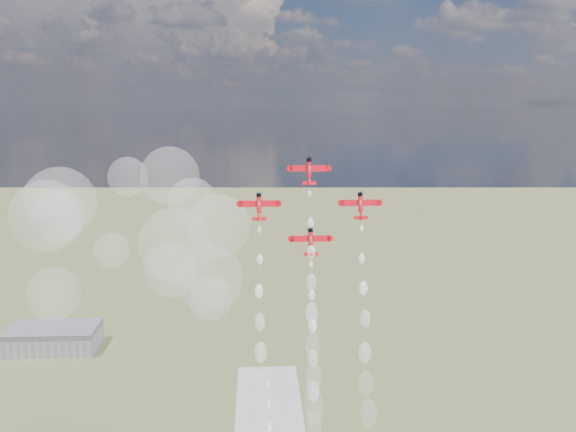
% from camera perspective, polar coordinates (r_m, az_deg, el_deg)
% --- Properties ---
extents(hangar, '(50.00, 28.00, 13.00)m').
position_cam_1_polar(hangar, '(372.80, -21.17, -10.59)').
color(hangar, gray).
rests_on(hangar, ground).
extents(plane_lead, '(10.66, 4.44, 7.40)m').
position_cam_1_polar(plane_lead, '(167.70, 2.00, 4.26)').
color(plane_lead, red).
rests_on(plane_lead, ground).
extents(plane_left, '(10.66, 4.44, 7.40)m').
position_cam_1_polar(plane_left, '(165.40, -2.73, 0.93)').
color(plane_left, red).
rests_on(plane_left, ground).
extents(plane_right, '(10.66, 4.44, 7.40)m').
position_cam_1_polar(plane_right, '(167.81, 6.80, 1.00)').
color(plane_right, red).
rests_on(plane_right, ground).
extents(plane_slot, '(10.66, 4.44, 7.40)m').
position_cam_1_polar(plane_slot, '(164.91, 2.14, -2.38)').
color(plane_slot, red).
rests_on(plane_slot, ground).
extents(smoke_trail_lead, '(5.10, 20.53, 57.09)m').
position_cam_1_polar(smoke_trail_lead, '(165.19, 2.38, -13.65)').
color(smoke_trail_lead, white).
rests_on(smoke_trail_lead, plane_lead).
extents(smoke_trail_left, '(5.25, 20.08, 57.74)m').
position_cam_1_polar(smoke_trail_left, '(166.15, -2.49, -17.16)').
color(smoke_trail_left, white).
rests_on(smoke_trail_left, plane_left).
extents(smoke_trail_right, '(5.10, 20.68, 57.77)m').
position_cam_1_polar(smoke_trail_right, '(168.61, 7.48, -16.87)').
color(smoke_trail_right, white).
rests_on(smoke_trail_right, plane_right).
extents(drifted_smoke_cloud, '(69.11, 42.35, 54.41)m').
position_cam_1_polar(drifted_smoke_cloud, '(181.58, -14.22, -1.73)').
color(drifted_smoke_cloud, white).
rests_on(drifted_smoke_cloud, ground).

